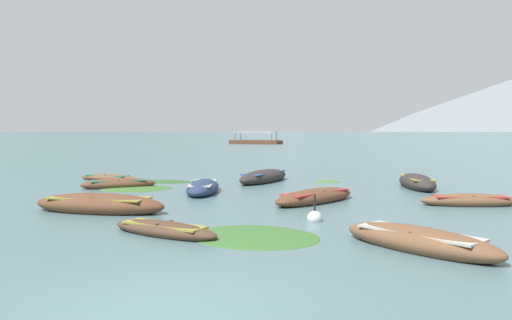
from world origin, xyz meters
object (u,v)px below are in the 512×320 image
object	(u,v)px
rowboat_4	(164,229)
mooring_buoy	(315,218)
rowboat_0	(315,197)
rowboat_10	(108,178)
rowboat_6	(417,182)
rowboat_8	(470,201)
ferry_0	(256,142)
rowboat_2	(264,177)
rowboat_5	(99,205)
rowboat_7	(419,241)
rowboat_3	(118,184)
rowboat_9	(203,188)

from	to	relation	value
rowboat_4	mooring_buoy	bearing A→B (deg)	26.76
rowboat_0	rowboat_4	world-z (taller)	rowboat_0
rowboat_10	rowboat_6	bearing A→B (deg)	-10.33
rowboat_6	mooring_buoy	bearing A→B (deg)	-122.41
rowboat_8	ferry_0	distance (m)	78.19
rowboat_8	mooring_buoy	size ratio (longest dim) A/B	3.78
rowboat_6	rowboat_2	bearing A→B (deg)	162.03
rowboat_0	rowboat_5	size ratio (longest dim) A/B	0.86
rowboat_10	rowboat_2	bearing A→B (deg)	-3.48
rowboat_6	mooring_buoy	distance (m)	10.01
rowboat_4	rowboat_8	size ratio (longest dim) A/B	0.96
rowboat_4	rowboat_5	size ratio (longest dim) A/B	0.69
ferry_0	rowboat_5	bearing A→B (deg)	-91.58
rowboat_0	rowboat_7	world-z (taller)	rowboat_7
rowboat_4	rowboat_7	xyz separation A→B (m)	(5.90, -1.29, 0.06)
rowboat_4	rowboat_8	xyz separation A→B (m)	(9.55, 5.16, 0.03)
rowboat_3	mooring_buoy	world-z (taller)	mooring_buoy
rowboat_5	rowboat_0	bearing A→B (deg)	18.55
rowboat_8	mooring_buoy	xyz separation A→B (m)	(-5.65, -3.19, -0.07)
rowboat_4	rowboat_10	bearing A→B (deg)	114.33
rowboat_5	rowboat_9	distance (m)	5.58
rowboat_5	rowboat_10	bearing A→B (deg)	107.59
rowboat_4	rowboat_7	world-z (taller)	rowboat_7
rowboat_3	rowboat_6	world-z (taller)	rowboat_6
rowboat_7	rowboat_0	bearing A→B (deg)	103.16
rowboat_9	mooring_buoy	size ratio (longest dim) A/B	4.48
rowboat_3	rowboat_9	size ratio (longest dim) A/B	0.87
rowboat_4	rowboat_5	xyz separation A→B (m)	(-2.85, 3.37, 0.10)
rowboat_5	rowboat_6	xyz separation A→B (m)	(12.12, 7.05, 0.01)
rowboat_8	rowboat_4	bearing A→B (deg)	-151.64
rowboat_4	rowboat_8	world-z (taller)	rowboat_8
rowboat_9	rowboat_10	distance (m)	7.54
rowboat_7	rowboat_8	xyz separation A→B (m)	(3.65, 6.45, -0.03)
rowboat_3	mooring_buoy	bearing A→B (deg)	-43.81
rowboat_5	rowboat_7	xyz separation A→B (m)	(8.75, -4.66, -0.04)
rowboat_2	rowboat_10	size ratio (longest dim) A/B	1.39
rowboat_2	rowboat_7	size ratio (longest dim) A/B	1.33
rowboat_7	rowboat_10	xyz separation A→B (m)	(-11.87, 14.48, -0.06)
rowboat_6	rowboat_8	xyz separation A→B (m)	(0.29, -5.26, -0.08)
rowboat_8	rowboat_10	bearing A→B (deg)	152.62
rowboat_5	rowboat_10	xyz separation A→B (m)	(-3.11, 9.83, -0.10)
rowboat_3	rowboat_9	world-z (taller)	rowboat_9
rowboat_9	mooring_buoy	world-z (taller)	mooring_buoy
rowboat_0	rowboat_3	bearing A→B (deg)	154.42
rowboat_4	mooring_buoy	world-z (taller)	mooring_buoy
rowboat_5	rowboat_7	bearing A→B (deg)	-28.02
rowboat_0	ferry_0	world-z (taller)	ferry_0
rowboat_0	rowboat_8	world-z (taller)	rowboat_0
rowboat_7	rowboat_9	xyz separation A→B (m)	(-6.13, 9.58, 0.01)
rowboat_4	ferry_0	size ratio (longest dim) A/B	0.31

